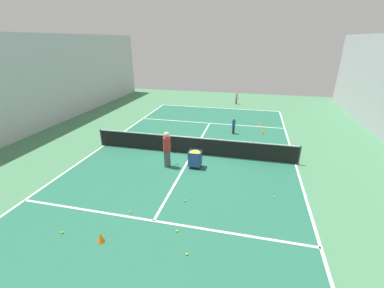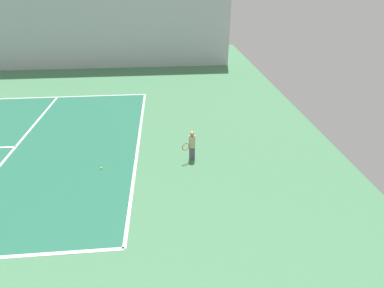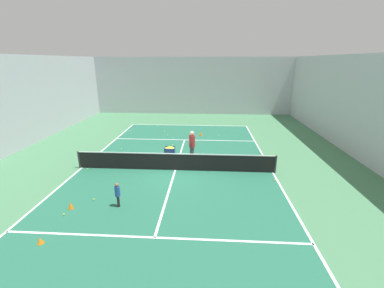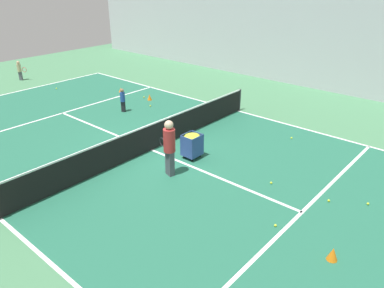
% 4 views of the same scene
% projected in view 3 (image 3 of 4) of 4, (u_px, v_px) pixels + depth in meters
% --- Properties ---
extents(ground_plane, '(35.79, 35.79, 0.00)m').
position_uv_depth(ground_plane, '(175.00, 170.00, 14.18)').
color(ground_plane, '#477F56').
extents(court_playing_area, '(10.63, 20.72, 0.00)m').
position_uv_depth(court_playing_area, '(175.00, 170.00, 14.18)').
color(court_playing_area, '#23664C').
rests_on(court_playing_area, ground).
extents(line_baseline_far, '(10.63, 0.10, 0.00)m').
position_uv_depth(line_baseline_far, '(189.00, 125.00, 24.01)').
color(line_baseline_far, white).
rests_on(line_baseline_far, ground).
extents(line_sideline_left, '(0.10, 20.72, 0.00)m').
position_uv_depth(line_sideline_left, '(82.00, 168.00, 14.50)').
color(line_sideline_left, white).
rests_on(line_sideline_left, ground).
extents(line_sideline_right, '(0.10, 20.72, 0.00)m').
position_uv_depth(line_sideline_right, '(273.00, 173.00, 13.87)').
color(line_sideline_right, white).
rests_on(line_sideline_right, ground).
extents(line_service_near, '(10.63, 0.10, 0.00)m').
position_uv_depth(line_service_near, '(155.00, 238.00, 8.77)').
color(line_service_near, white).
rests_on(line_service_near, ground).
extents(line_service_far, '(10.63, 0.10, 0.00)m').
position_uv_depth(line_service_far, '(185.00, 140.00, 19.59)').
color(line_service_far, white).
rests_on(line_service_far, ground).
extents(line_centre_service, '(0.10, 11.40, 0.00)m').
position_uv_depth(line_centre_service, '(175.00, 170.00, 14.18)').
color(line_centre_service, white).
rests_on(line_centre_service, ground).
extents(hall_enclosure_far, '(21.70, 0.15, 6.17)m').
position_uv_depth(hall_enclosure_far, '(193.00, 86.00, 28.38)').
color(hall_enclosure_far, silver).
rests_on(hall_enclosure_far, ground).
extents(tennis_net, '(10.93, 0.10, 0.99)m').
position_uv_depth(tennis_net, '(175.00, 162.00, 14.02)').
color(tennis_net, '#2D2D33').
rests_on(tennis_net, ground).
extents(coach_at_net, '(0.44, 0.72, 1.80)m').
position_uv_depth(coach_at_net, '(192.00, 143.00, 15.43)').
color(coach_at_net, '#4C4C56').
rests_on(coach_at_net, ground).
extents(child_midcourt, '(0.28, 0.28, 1.06)m').
position_uv_depth(child_midcourt, '(117.00, 193.00, 10.49)').
color(child_midcourt, black).
rests_on(child_midcourt, ground).
extents(ball_cart, '(0.60, 0.53, 0.86)m').
position_uv_depth(ball_cart, '(170.00, 151.00, 15.40)').
color(ball_cart, '#2D478C').
rests_on(ball_cart, ground).
extents(training_cone_0, '(0.22, 0.22, 0.29)m').
position_uv_depth(training_cone_0, '(71.00, 205.00, 10.45)').
color(training_cone_0, orange).
rests_on(training_cone_0, ground).
extents(training_cone_1, '(0.24, 0.24, 0.31)m').
position_uv_depth(training_cone_1, '(201.00, 134.00, 20.69)').
color(training_cone_1, orange).
rests_on(training_cone_1, ground).
extents(training_cone_2, '(0.22, 0.22, 0.21)m').
position_uv_depth(training_cone_2, '(40.00, 241.00, 8.47)').
color(training_cone_2, orange).
rests_on(training_cone_2, ground).
extents(tennis_ball_0, '(0.07, 0.07, 0.07)m').
position_uv_depth(tennis_ball_0, '(64.00, 214.00, 10.05)').
color(tennis_ball_0, yellow).
rests_on(tennis_ball_0, ground).
extents(tennis_ball_1, '(0.07, 0.07, 0.07)m').
position_uv_depth(tennis_ball_1, '(197.00, 141.00, 19.31)').
color(tennis_ball_1, yellow).
rests_on(tennis_ball_1, ground).
extents(tennis_ball_3, '(0.07, 0.07, 0.07)m').
position_uv_depth(tennis_ball_3, '(158.00, 126.00, 23.60)').
color(tennis_ball_3, yellow).
rests_on(tennis_ball_3, ground).
extents(tennis_ball_4, '(0.07, 0.07, 0.07)m').
position_uv_depth(tennis_ball_4, '(173.00, 145.00, 18.35)').
color(tennis_ball_4, yellow).
rests_on(tennis_ball_4, ground).
extents(tennis_ball_5, '(0.07, 0.07, 0.07)m').
position_uv_depth(tennis_ball_5, '(122.00, 149.00, 17.52)').
color(tennis_ball_5, yellow).
rests_on(tennis_ball_5, ground).
extents(tennis_ball_6, '(0.07, 0.07, 0.07)m').
position_uv_depth(tennis_ball_6, '(88.00, 169.00, 14.24)').
color(tennis_ball_6, yellow).
rests_on(tennis_ball_6, ground).
extents(tennis_ball_7, '(0.07, 0.07, 0.07)m').
position_uv_depth(tennis_ball_7, '(168.00, 135.00, 20.80)').
color(tennis_ball_7, yellow).
rests_on(tennis_ball_7, ground).
extents(tennis_ball_8, '(0.07, 0.07, 0.07)m').
position_uv_depth(tennis_ball_8, '(130.00, 131.00, 22.06)').
color(tennis_ball_8, yellow).
rests_on(tennis_ball_8, ground).
extents(tennis_ball_9, '(0.07, 0.07, 0.07)m').
position_uv_depth(tennis_ball_9, '(94.00, 199.00, 11.13)').
color(tennis_ball_9, yellow).
rests_on(tennis_ball_9, ground).
extents(tennis_ball_10, '(0.07, 0.07, 0.07)m').
position_uv_depth(tennis_ball_10, '(218.00, 136.00, 20.61)').
color(tennis_ball_10, yellow).
rests_on(tennis_ball_10, ground).
extents(tennis_ball_11, '(0.07, 0.07, 0.07)m').
position_uv_depth(tennis_ball_11, '(275.00, 180.00, 12.94)').
color(tennis_ball_11, yellow).
rests_on(tennis_ball_11, ground).
extents(tennis_ball_12, '(0.07, 0.07, 0.07)m').
position_uv_depth(tennis_ball_12, '(164.00, 131.00, 21.99)').
color(tennis_ball_12, yellow).
rests_on(tennis_ball_12, ground).
extents(tennis_ball_13, '(0.07, 0.07, 0.07)m').
position_uv_depth(tennis_ball_13, '(173.00, 138.00, 19.95)').
color(tennis_ball_13, yellow).
rests_on(tennis_ball_13, ground).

